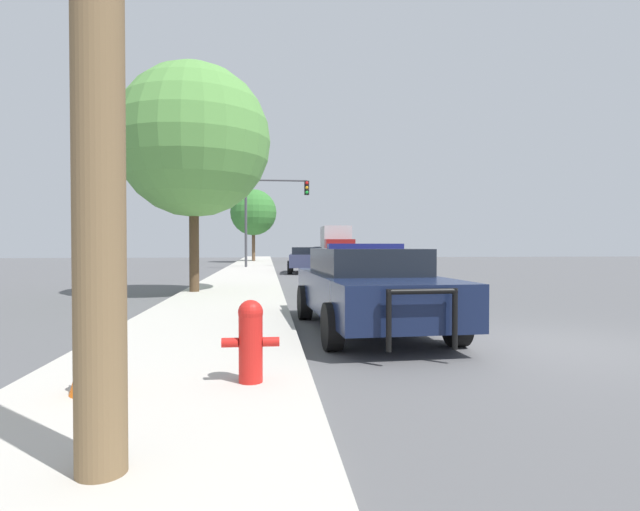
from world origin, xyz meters
name	(u,v)px	position (x,y,z in m)	size (l,w,h in m)	color
ground_plane	(539,345)	(0.00, 0.00, 0.00)	(110.00, 110.00, 0.00)	#565659
sidewalk_left	(192,349)	(-5.10, 0.00, 0.07)	(3.00, 110.00, 0.13)	#BCB7AD
police_car	(368,286)	(-2.29, 1.59, 0.78)	(2.32, 5.14, 1.53)	#141E3D
fire_hydrant	(251,338)	(-4.23, -2.03, 0.57)	(0.57, 0.25, 0.83)	red
traffic_light	(270,204)	(-3.81, 24.73, 4.11)	(4.08, 0.35, 5.64)	#424247
car_background_midblock	(307,259)	(-1.90, 19.93, 0.76)	(2.24, 4.34, 1.40)	#333856
car_background_oncoming	(357,256)	(2.44, 28.47, 0.72)	(2.13, 4.18, 1.32)	#333856
car_background_distant	(322,253)	(1.65, 44.65, 0.74)	(2.05, 4.29, 1.37)	maroon
box_truck	(336,243)	(2.25, 38.03, 1.70)	(2.89, 7.65, 3.24)	maroon
tree_sidewalk_far	(253,212)	(-5.20, 37.01, 4.38)	(4.03, 4.03, 6.28)	brown
tree_sidewalk_near	(194,141)	(-6.21, 8.04, 4.59)	(4.51, 4.51, 6.73)	#4C3823
traffic_cone	(91,357)	(-5.69, -2.25, 0.47)	(0.38, 0.38, 0.67)	orange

